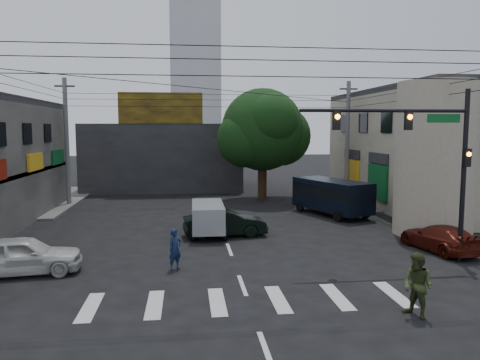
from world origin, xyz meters
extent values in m
plane|color=black|center=(0.00, 0.00, 0.00)|extent=(160.00, 160.00, 0.00)
cube|color=#514F4C|center=(18.00, 18.00, 0.07)|extent=(16.00, 16.00, 0.15)
cube|color=gray|center=(18.00, 13.00, 4.00)|extent=(14.00, 18.00, 8.00)
cylinder|color=gray|center=(11.00, 4.00, 4.00)|extent=(4.00, 4.00, 8.00)
cube|color=#232326|center=(-4.00, 26.00, 3.00)|extent=(14.00, 10.00, 6.00)
cube|color=olive|center=(-4.00, 21.10, 7.30)|extent=(7.00, 0.30, 2.60)
cube|color=silver|center=(0.00, 70.00, 22.00)|extent=(9.00, 9.00, 44.00)
cylinder|color=black|center=(4.00, 17.00, 2.20)|extent=(0.70, 0.70, 4.40)
sphere|color=black|center=(4.00, 17.00, 5.50)|extent=(6.40, 6.40, 6.40)
cylinder|color=black|center=(9.50, -1.00, 3.60)|extent=(0.20, 0.20, 7.20)
cylinder|color=black|center=(6.00, -1.00, 6.30)|extent=(7.00, 0.14, 0.14)
cube|color=black|center=(7.00, -1.00, 5.90)|extent=(0.28, 0.22, 0.75)
cube|color=black|center=(4.00, -1.00, 5.90)|extent=(0.28, 0.22, 0.75)
sphere|color=orange|center=(7.00, -1.14, 6.05)|extent=(0.20, 0.20, 0.20)
sphere|color=orange|center=(4.00, -1.14, 6.05)|extent=(0.20, 0.20, 0.20)
cube|color=#0C5623|center=(8.50, -1.00, 6.00)|extent=(1.40, 0.06, 0.35)
cylinder|color=#59595B|center=(-10.50, 16.00, 4.60)|extent=(0.32, 0.32, 9.20)
cylinder|color=#59595B|center=(10.50, 16.00, 4.60)|extent=(0.32, 0.32, 9.20)
imported|color=black|center=(0.03, 4.75, 0.71)|extent=(2.23, 4.55, 1.41)
imported|color=beige|center=(-8.24, -0.74, 0.75)|extent=(2.89, 4.83, 1.49)
imported|color=#4C130A|center=(9.55, 0.70, 0.61)|extent=(3.29, 4.84, 1.22)
imported|color=#12213F|center=(-2.42, -0.83, 0.83)|extent=(1.00, 0.99, 1.66)
imported|color=#313D1C|center=(4.81, -6.41, 0.97)|extent=(1.54, 1.51, 1.95)
camera|label=1|loc=(-1.95, -19.09, 5.59)|focal=35.00mm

